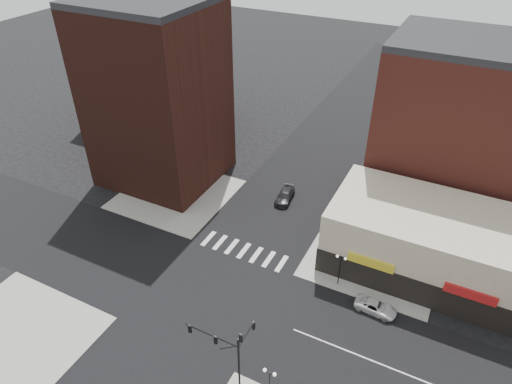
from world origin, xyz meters
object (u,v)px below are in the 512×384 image
at_px(street_lamp_ne, 341,263).
at_px(white_suv, 376,307).
at_px(dark_sedan_north, 285,196).
at_px(traffic_signal, 231,347).
at_px(street_lamp_se_a, 269,378).

height_order(street_lamp_ne, white_suv, street_lamp_ne).
height_order(street_lamp_ne, dark_sedan_north, street_lamp_ne).
relative_size(traffic_signal, street_lamp_se_a, 1.87).
bearing_deg(white_suv, street_lamp_ne, 72.23).
xyz_separation_m(street_lamp_se_a, dark_sedan_north, (-10.91, 28.28, -2.59)).
bearing_deg(white_suv, dark_sedan_north, 53.36).
height_order(street_lamp_se_a, dark_sedan_north, street_lamp_se_a).
bearing_deg(street_lamp_ne, traffic_signal, -106.75).
bearing_deg(street_lamp_se_a, traffic_signal, 177.43).
bearing_deg(dark_sedan_north, traffic_signal, -82.47).
xyz_separation_m(street_lamp_ne, white_suv, (4.76, -1.87, -2.68)).
distance_m(street_lamp_ne, white_suv, 5.77).
bearing_deg(traffic_signal, street_lamp_ne, 73.25).
bearing_deg(street_lamp_ne, street_lamp_se_a, -93.58).
xyz_separation_m(traffic_signal, white_suv, (9.52, 13.96, -4.35)).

